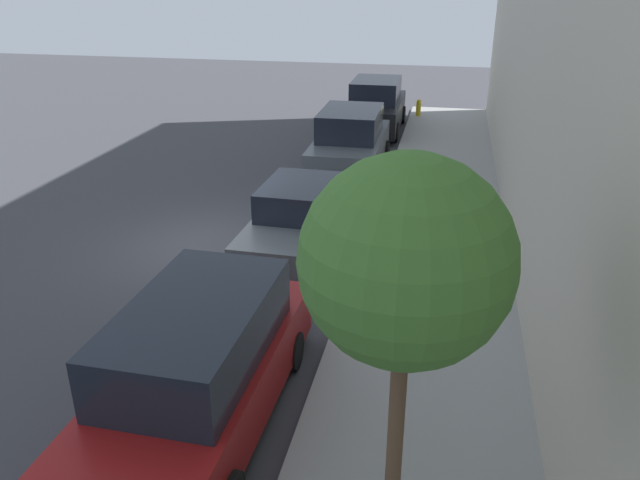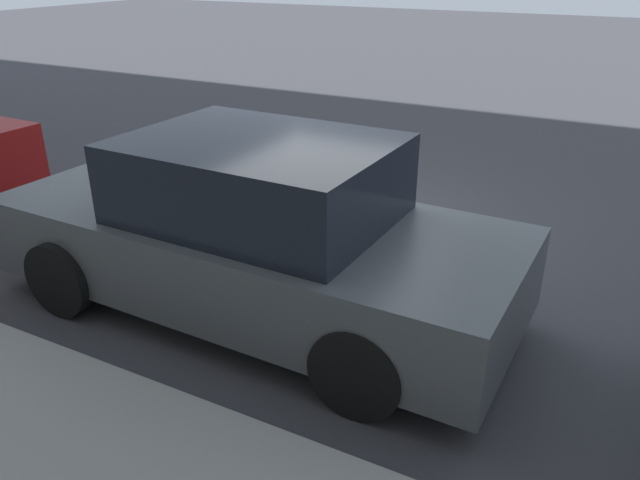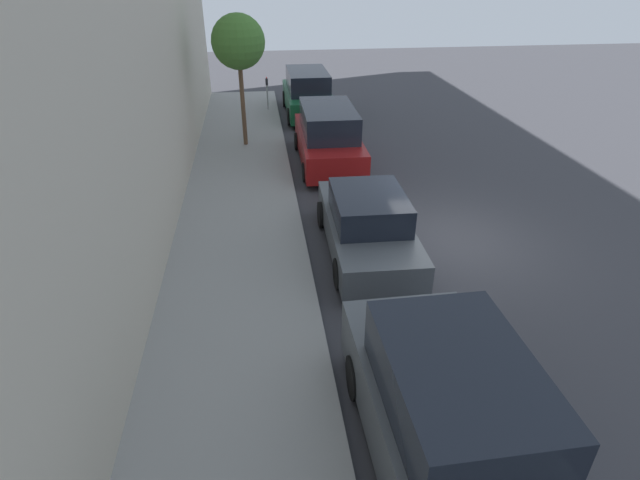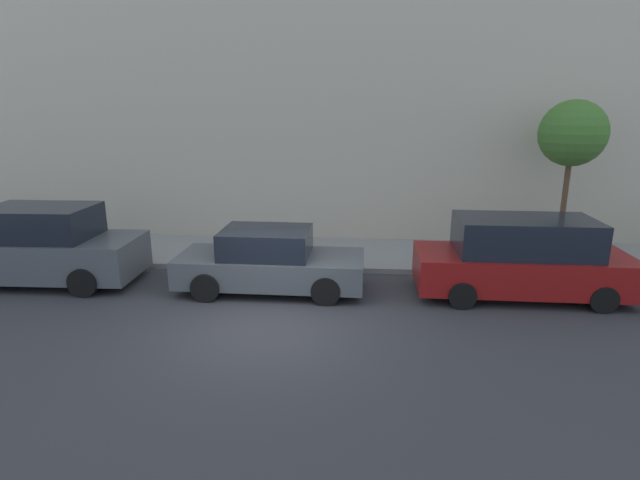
{
  "view_description": "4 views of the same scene",
  "coord_description": "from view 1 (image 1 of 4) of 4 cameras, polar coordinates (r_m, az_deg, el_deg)",
  "views": [
    {
      "loc": [
        5.2,
        -12.26,
        5.87
      ],
      "look_at": [
        2.91,
        -1.39,
        1.0
      ],
      "focal_mm": 35.0,
      "sensor_mm": 36.0,
      "label": 1
    },
    {
      "loc": [
        6.09,
        3.0,
        2.86
      ],
      "look_at": [
        2.51,
        1.11,
        1.0
      ],
      "focal_mm": 35.0,
      "sensor_mm": 36.0,
      "label": 2
    },
    {
      "loc": [
        4.49,
        10.25,
        6.08
      ],
      "look_at": [
        3.34,
        1.32,
        1.0
      ],
      "focal_mm": 28.0,
      "sensor_mm": 36.0,
      "label": 3
    },
    {
      "loc": [
        -9.37,
        -1.8,
        4.39
      ],
      "look_at": [
        3.22,
        -0.88,
        1.0
      ],
      "focal_mm": 28.0,
      "sensor_mm": 36.0,
      "label": 4
    }
  ],
  "objects": [
    {
      "name": "parked_sedan_third",
      "position": [
        13.89,
        -1.82,
        1.92
      ],
      "size": [
        1.92,
        4.54,
        1.54
      ],
      "color": "#4C5156",
      "rests_on": "ground_plane"
    },
    {
      "name": "ground_plane",
      "position": [
        14.55,
        -10.12,
        -0.51
      ],
      "size": [
        60.0,
        60.0,
        0.0
      ],
      "primitive_type": "plane",
      "color": "#38383D"
    },
    {
      "name": "parked_suv_fifth",
      "position": [
        24.67,
        5.09,
        12.02
      ],
      "size": [
        2.08,
        4.82,
        1.98
      ],
      "color": "black",
      "rests_on": "ground_plane"
    },
    {
      "name": "parked_suv_fourth",
      "position": [
        19.25,
        2.77,
        8.76
      ],
      "size": [
        2.08,
        4.83,
        1.98
      ],
      "color": "#4C5156",
      "rests_on": "ground_plane"
    },
    {
      "name": "fire_hydrant",
      "position": [
        26.96,
        8.99,
        11.87
      ],
      "size": [
        0.2,
        0.2,
        0.69
      ],
      "color": "gold",
      "rests_on": "sidewalk"
    },
    {
      "name": "sidewalk",
      "position": [
        13.56,
        10.32,
        -2.04
      ],
      "size": [
        3.19,
        32.0,
        0.15
      ],
      "color": "gray",
      "rests_on": "ground_plane"
    },
    {
      "name": "parked_minivan_second",
      "position": [
        8.74,
        -10.92,
        -11.29
      ],
      "size": [
        2.02,
        4.93,
        1.9
      ],
      "color": "maroon",
      "rests_on": "ground_plane"
    },
    {
      "name": "street_tree",
      "position": [
        5.12,
        7.86,
        -2.14
      ],
      "size": [
        1.79,
        1.79,
        4.43
      ],
      "color": "brown",
      "rests_on": "sidewalk"
    }
  ]
}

